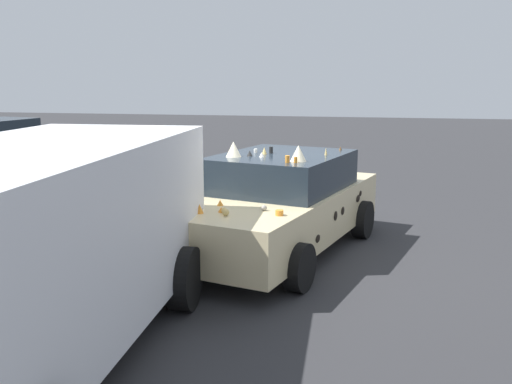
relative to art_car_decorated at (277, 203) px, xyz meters
The scene contains 3 objects.
ground_plane 0.73m from the art_car_decorated, 164.84° to the left, with size 60.00×60.00×0.00m, color #2D2D30.
art_car_decorated is the anchor object (origin of this frame).
parked_van_far_left 4.32m from the art_car_decorated, 158.14° to the left, with size 5.22×2.47×1.98m.
Camera 1 is at (-8.17, -1.41, 2.57)m, focal length 40.45 mm.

